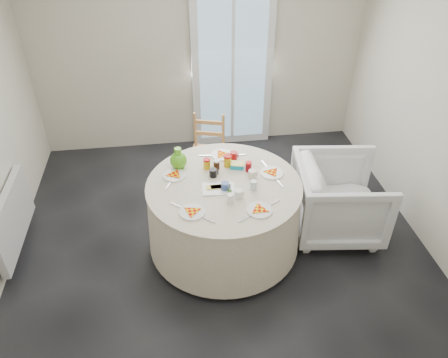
{
  "coord_description": "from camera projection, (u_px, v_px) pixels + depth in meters",
  "views": [
    {
      "loc": [
        -0.39,
        -3.12,
        3.08
      ],
      "look_at": [
        0.03,
        -0.01,
        0.8
      ],
      "focal_mm": 35.0,
      "sensor_mm": 36.0,
      "label": 1
    }
  ],
  "objects": [
    {
      "name": "wooden_chair",
      "position": [
        207.0,
        149.0,
        4.9
      ],
      "size": [
        0.46,
        0.45,
        0.84
      ],
      "primitive_type": null,
      "rotation": [
        0.0,
        0.0,
        -0.28
      ],
      "color": "tan",
      "rests_on": "floor"
    },
    {
      "name": "glass_door",
      "position": [
        232.0,
        67.0,
        5.34
      ],
      "size": [
        1.0,
        0.08,
        2.1
      ],
      "primitive_type": "cube",
      "color": "silver",
      "rests_on": "floor"
    },
    {
      "name": "table",
      "position": [
        224.0,
        215.0,
        4.13
      ],
      "size": [
        1.45,
        1.45,
        0.73
      ],
      "primitive_type": "cylinder",
      "color": "#F4E8C8",
      "rests_on": "floor"
    },
    {
      "name": "mugs_glasses",
      "position": [
        235.0,
        176.0,
        3.9
      ],
      "size": [
        0.63,
        0.63,
        0.1
      ],
      "primitive_type": null,
      "rotation": [
        0.0,
        0.0,
        -0.22
      ],
      "color": "#A49B9D",
      "rests_on": "table"
    },
    {
      "name": "floor",
      "position": [
        221.0,
        243.0,
        4.36
      ],
      "size": [
        4.0,
        4.0,
        0.0
      ],
      "primitive_type": "plane",
      "color": "black",
      "rests_on": "ground"
    },
    {
      "name": "jar_cluster",
      "position": [
        227.0,
        163.0,
        4.05
      ],
      "size": [
        0.44,
        0.23,
        0.13
      ],
      "primitive_type": null,
      "rotation": [
        0.0,
        0.0,
        -0.04
      ],
      "color": "olive",
      "rests_on": "table"
    },
    {
      "name": "wall_right",
      "position": [
        447.0,
        114.0,
        3.81
      ],
      "size": [
        0.02,
        4.0,
        2.6
      ],
      "primitive_type": "cube",
      "color": "#BCB5A3",
      "rests_on": "floor"
    },
    {
      "name": "butter_tub",
      "position": [
        237.0,
        164.0,
        4.1
      ],
      "size": [
        0.15,
        0.12,
        0.05
      ],
      "primitive_type": "cube",
      "rotation": [
        0.0,
        0.0,
        -0.25
      ],
      "color": "#0B90B4",
      "rests_on": "table"
    },
    {
      "name": "radiator",
      "position": [
        13.0,
        219.0,
        4.08
      ],
      "size": [
        0.07,
        1.0,
        0.55
      ],
      "primitive_type": "cube",
      "color": "silver",
      "rests_on": "floor"
    },
    {
      "name": "wall_back",
      "position": [
        199.0,
        47.0,
        5.19
      ],
      "size": [
        4.0,
        0.02,
        2.6
      ],
      "primitive_type": "cube",
      "color": "#BCB5A3",
      "rests_on": "floor"
    },
    {
      "name": "green_pitcher",
      "position": [
        178.0,
        156.0,
        4.05
      ],
      "size": [
        0.19,
        0.19,
        0.21
      ],
      "primitive_type": null,
      "rotation": [
        0.0,
        0.0,
        -0.19
      ],
      "color": "#4FA91B",
      "rests_on": "table"
    },
    {
      "name": "cheese_platter",
      "position": [
        218.0,
        187.0,
        3.83
      ],
      "size": [
        0.3,
        0.2,
        0.04
      ],
      "primitive_type": null,
      "rotation": [
        0.0,
        0.0,
        -0.07
      ],
      "color": "white",
      "rests_on": "table"
    },
    {
      "name": "armchair",
      "position": [
        339.0,
        199.0,
        4.31
      ],
      "size": [
        0.88,
        0.92,
        0.86
      ],
      "primitive_type": "imported",
      "rotation": [
        0.0,
        0.0,
        1.45
      ],
      "color": "silver",
      "rests_on": "floor"
    },
    {
      "name": "place_settings",
      "position": [
        224.0,
        182.0,
        3.9
      ],
      "size": [
        1.45,
        1.45,
        0.02
      ],
      "primitive_type": null,
      "rotation": [
        0.0,
        0.0,
        -0.3
      ],
      "color": "white",
      "rests_on": "table"
    }
  ]
}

